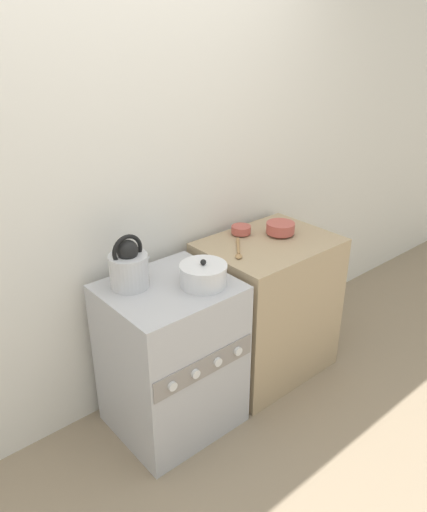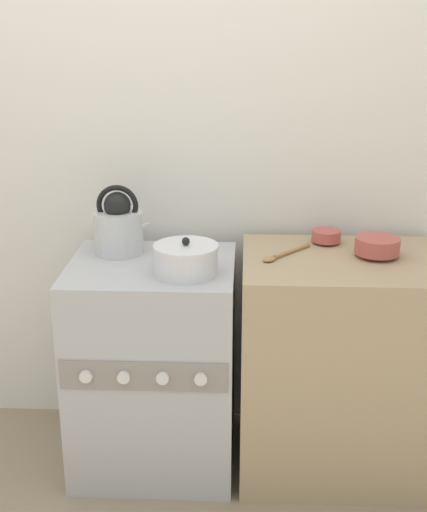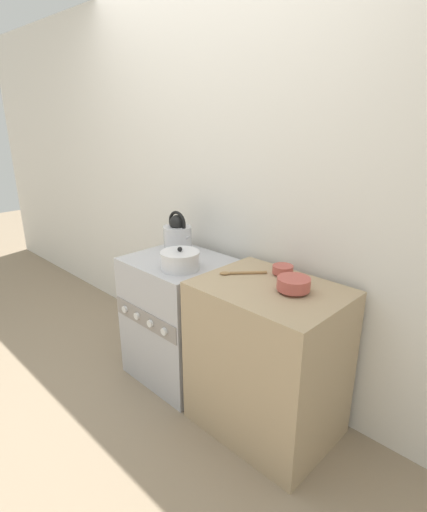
% 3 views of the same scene
% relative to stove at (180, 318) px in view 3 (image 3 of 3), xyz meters
% --- Properties ---
extents(ground_plane, '(12.00, 12.00, 0.00)m').
position_rel_stove_xyz_m(ground_plane, '(0.00, -0.27, -0.41)').
color(ground_plane, gray).
extents(wall_back, '(7.00, 0.06, 2.50)m').
position_rel_stove_xyz_m(wall_back, '(0.00, 0.36, 0.84)').
color(wall_back, silver).
rests_on(wall_back, ground_plane).
extents(stove, '(0.61, 0.56, 0.82)m').
position_rel_stove_xyz_m(stove, '(0.00, 0.00, 0.00)').
color(stove, '#B2B2B7').
rests_on(stove, ground_plane).
extents(counter, '(0.75, 0.56, 0.85)m').
position_rel_stove_xyz_m(counter, '(0.71, 0.01, 0.01)').
color(counter, tan).
rests_on(counter, ground_plane).
extents(kettle, '(0.23, 0.18, 0.27)m').
position_rel_stove_xyz_m(kettle, '(-0.14, 0.12, 0.52)').
color(kettle, silver).
rests_on(kettle, stove).
extents(cooking_pot, '(0.23, 0.23, 0.13)m').
position_rel_stove_xyz_m(cooking_pot, '(0.14, -0.10, 0.47)').
color(cooking_pot, silver).
rests_on(cooking_pot, stove).
extents(enamel_bowl, '(0.16, 0.16, 0.07)m').
position_rel_stove_xyz_m(enamel_bowl, '(0.82, 0.04, 0.48)').
color(enamel_bowl, '#B75147').
rests_on(enamel_bowl, counter).
extents(small_ceramic_bowl, '(0.11, 0.11, 0.05)m').
position_rel_stove_xyz_m(small_ceramic_bowl, '(0.65, 0.19, 0.47)').
color(small_ceramic_bowl, '#B75147').
rests_on(small_ceramic_bowl, counter).
extents(wooden_spoon, '(0.19, 0.21, 0.02)m').
position_rel_stove_xyz_m(wooden_spoon, '(0.48, 0.03, 0.45)').
color(wooden_spoon, '#A37A4C').
rests_on(wooden_spoon, counter).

